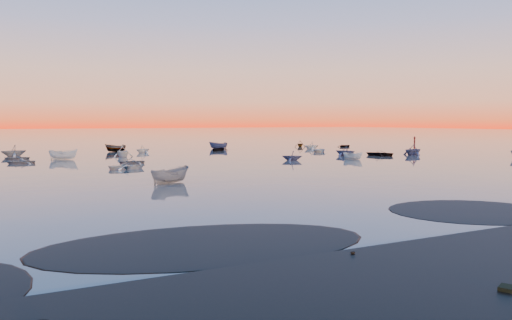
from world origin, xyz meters
TOP-DOWN VIEW (x-y plane):
  - ground at (0.00, 100.00)m, footprint 600.00×600.00m
  - moored_fleet at (0.00, 53.00)m, footprint 124.00×58.00m
  - boat_near_center at (-13.86, 24.00)m, footprint 3.11×4.59m
  - boat_near_right at (23.38, 46.43)m, footprint 3.99×2.95m
  - channel_marker at (44.50, 52.09)m, footprint 0.82×0.82m

SIDE VIEW (x-z plane):
  - ground at x=0.00m, z-range 0.00..0.00m
  - moored_fleet at x=0.00m, z-range -0.60..0.60m
  - boat_near_center at x=-13.86m, z-range -0.73..0.73m
  - boat_near_right at x=23.38m, z-range -0.64..0.64m
  - channel_marker at x=44.50m, z-range -0.31..2.62m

